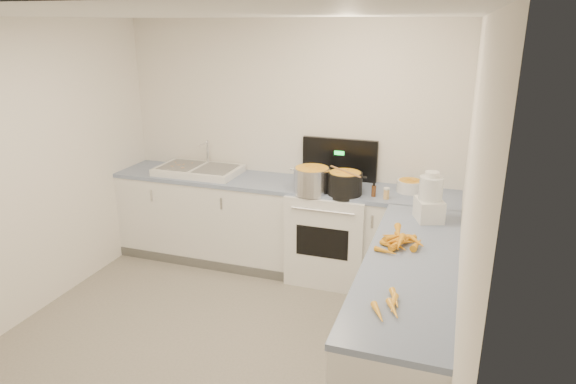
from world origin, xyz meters
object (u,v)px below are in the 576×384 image
(sink, at_px, (199,170))
(black_pot, at_px, (345,184))
(extract_bottle, at_px, (374,191))
(stove, at_px, (331,232))
(mixing_bowl, at_px, (410,186))
(food_processor, at_px, (430,200))
(steel_pot, at_px, (312,181))
(spice_jar, at_px, (386,194))

(sink, xyz_separation_m, black_pot, (1.61, -0.17, 0.06))
(extract_bottle, bearing_deg, stove, 161.88)
(stove, relative_size, extract_bottle, 13.21)
(mixing_bowl, xyz_separation_m, food_processor, (0.22, -0.69, 0.12))
(mixing_bowl, bearing_deg, black_pot, -155.01)
(sink, distance_m, mixing_bowl, 2.18)
(sink, bearing_deg, extract_bottle, -4.73)
(extract_bottle, xyz_separation_m, food_processor, (0.52, -0.44, 0.12))
(steel_pot, height_order, extract_bottle, steel_pot)
(stove, xyz_separation_m, black_pot, (0.16, -0.16, 0.56))
(black_pot, bearing_deg, sink, 173.85)
(black_pot, bearing_deg, food_processor, -28.44)
(black_pot, relative_size, food_processor, 0.79)
(sink, distance_m, food_processor, 2.47)
(steel_pot, height_order, mixing_bowl, steel_pot)
(steel_pot, bearing_deg, extract_bottle, 3.79)
(sink, height_order, black_pot, sink)
(mixing_bowl, height_order, extract_bottle, mixing_bowl)
(spice_jar, bearing_deg, sink, 174.62)
(sink, relative_size, steel_pot, 2.52)
(sink, relative_size, food_processor, 2.12)
(steel_pot, relative_size, spice_jar, 3.81)
(sink, height_order, spice_jar, sink)
(black_pot, height_order, mixing_bowl, black_pot)
(stove, distance_m, steel_pot, 0.62)
(stove, height_order, mixing_bowl, stove)
(steel_pot, bearing_deg, spice_jar, 0.44)
(stove, relative_size, steel_pot, 3.99)
(stove, bearing_deg, spice_jar, -17.50)
(extract_bottle, bearing_deg, mixing_bowl, 39.44)
(spice_jar, distance_m, food_processor, 0.59)
(steel_pot, xyz_separation_m, spice_jar, (0.70, 0.01, -0.06))
(steel_pot, relative_size, mixing_bowl, 1.41)
(sink, distance_m, spice_jar, 2.01)
(steel_pot, height_order, spice_jar, steel_pot)
(mixing_bowl, bearing_deg, food_processor, -72.13)
(extract_bottle, height_order, food_processor, food_processor)
(spice_jar, bearing_deg, food_processor, -45.85)
(steel_pot, distance_m, food_processor, 1.17)
(mixing_bowl, relative_size, extract_bottle, 2.35)
(mixing_bowl, bearing_deg, spice_jar, -122.53)
(stove, relative_size, spice_jar, 15.21)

